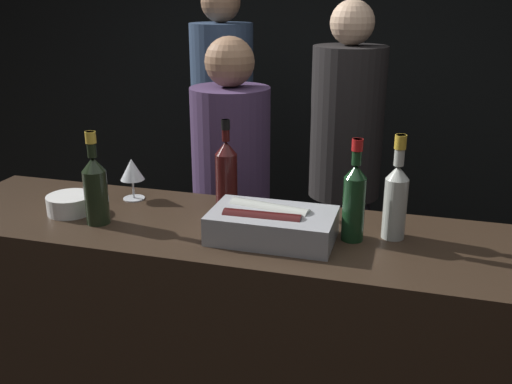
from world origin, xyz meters
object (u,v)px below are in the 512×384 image
(red_wine_bottle_black_foil, at_px, (226,171))
(ice_bin_with_bottles, at_px, (271,224))
(red_wine_bottle_burgundy, at_px, (354,198))
(person_blond_tee, at_px, (232,201))
(bowl_white, at_px, (70,203))
(wine_glass, at_px, (132,171))
(champagne_bottle, at_px, (95,187))
(person_in_hoodie, at_px, (345,162))
(person_grey_polo, at_px, (223,133))
(rose_wine_bottle, at_px, (396,197))

(red_wine_bottle_black_foil, bearing_deg, ice_bin_with_bottles, -47.43)
(red_wine_bottle_burgundy, distance_m, person_blond_tee, 0.92)
(red_wine_bottle_burgundy, bearing_deg, bowl_white, -177.63)
(red_wine_bottle_burgundy, xyz_separation_m, red_wine_bottle_black_foil, (-0.48, 0.19, -0.01))
(wine_glass, relative_size, champagne_bottle, 0.50)
(red_wine_bottle_burgundy, bearing_deg, person_in_hoodie, 98.50)
(champagne_bottle, bearing_deg, red_wine_bottle_burgundy, 6.62)
(person_blond_tee, bearing_deg, ice_bin_with_bottles, -154.27)
(person_grey_polo, bearing_deg, person_in_hoodie, 140.11)
(ice_bin_with_bottles, relative_size, rose_wine_bottle, 1.17)
(rose_wine_bottle, xyz_separation_m, person_grey_polo, (-1.01, 1.27, -0.16))
(wine_glass, bearing_deg, red_wine_bottle_black_foil, 6.45)
(ice_bin_with_bottles, distance_m, red_wine_bottle_black_foil, 0.35)
(ice_bin_with_bottles, xyz_separation_m, person_blond_tee, (-0.36, 0.69, -0.21))
(person_in_hoodie, height_order, person_blond_tee, person_in_hoodie)
(red_wine_bottle_burgundy, relative_size, champagne_bottle, 1.03)
(wine_glass, bearing_deg, person_blond_tee, 64.51)
(champagne_bottle, bearing_deg, bowl_white, 158.58)
(rose_wine_bottle, distance_m, person_in_hoodie, 1.13)
(wine_glass, xyz_separation_m, person_in_hoodie, (0.67, 0.98, -0.19))
(bowl_white, distance_m, red_wine_bottle_black_foil, 0.56)
(bowl_white, relative_size, rose_wine_bottle, 0.48)
(rose_wine_bottle, relative_size, red_wine_bottle_burgundy, 1.03)
(red_wine_bottle_black_foil, bearing_deg, red_wine_bottle_burgundy, -21.52)
(ice_bin_with_bottles, xyz_separation_m, wine_glass, (-0.59, 0.21, 0.06))
(red_wine_bottle_burgundy, bearing_deg, person_grey_polo, 123.88)
(red_wine_bottle_burgundy, distance_m, person_in_hoodie, 1.16)
(person_in_hoodie, relative_size, person_blond_tee, 1.09)
(wine_glass, bearing_deg, bowl_white, -127.98)
(red_wine_bottle_black_foil, height_order, person_in_hoodie, person_in_hoodie)
(champagne_bottle, height_order, red_wine_bottle_black_foil, same)
(champagne_bottle, xyz_separation_m, red_wine_bottle_black_foil, (0.36, 0.29, 0.00))
(ice_bin_with_bottles, relative_size, person_in_hoodie, 0.22)
(champagne_bottle, relative_size, person_grey_polo, 0.17)
(bowl_white, relative_size, person_blond_tee, 0.10)
(wine_glass, relative_size, person_grey_polo, 0.08)
(person_blond_tee, bearing_deg, person_grey_polo, 19.95)
(person_blond_tee, bearing_deg, person_in_hoodie, -43.24)
(wine_glass, xyz_separation_m, red_wine_bottle_burgundy, (0.83, -0.15, 0.03))
(wine_glass, height_order, red_wine_bottle_black_foil, red_wine_bottle_black_foil)
(champagne_bottle, xyz_separation_m, person_grey_polo, (-0.05, 1.42, -0.15))
(bowl_white, bearing_deg, red_wine_bottle_black_foil, 24.50)
(bowl_white, height_order, person_blond_tee, person_blond_tee)
(person_grey_polo, bearing_deg, red_wine_bottle_burgundy, 99.20)
(rose_wine_bottle, distance_m, red_wine_bottle_black_foil, 0.62)
(person_in_hoodie, xyz_separation_m, person_blond_tee, (-0.44, -0.50, -0.08))
(ice_bin_with_bottles, xyz_separation_m, person_in_hoodie, (0.08, 1.19, -0.13))
(champagne_bottle, bearing_deg, person_in_hoodie, 61.26)
(person_in_hoodie, xyz_separation_m, person_grey_polo, (-0.72, 0.20, 0.06))
(rose_wine_bottle, distance_m, person_blond_tee, 0.97)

